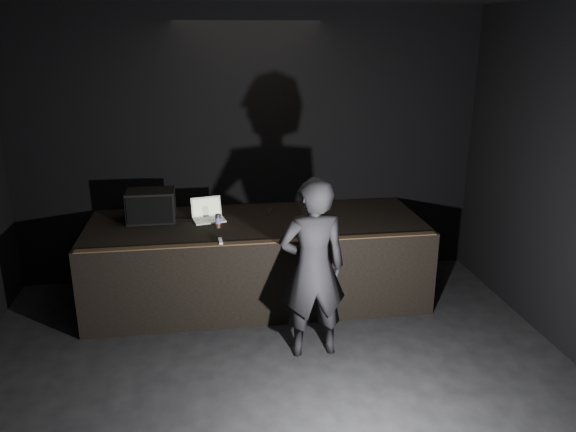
% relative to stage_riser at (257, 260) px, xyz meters
% --- Properties ---
extents(room_walls, '(6.10, 7.10, 3.52)m').
position_rel_stage_riser_xyz_m(room_walls, '(0.00, -2.73, 1.52)').
color(room_walls, black).
rests_on(room_walls, ground).
extents(stage_riser, '(4.00, 1.50, 1.00)m').
position_rel_stage_riser_xyz_m(stage_riser, '(0.00, 0.00, 0.00)').
color(stage_riser, black).
rests_on(stage_riser, ground).
extents(riser_lip, '(3.92, 0.10, 0.01)m').
position_rel_stage_riser_xyz_m(riser_lip, '(0.00, -0.71, 0.51)').
color(riser_lip, brown).
rests_on(riser_lip, stage_riser).
extents(stage_monitor, '(0.56, 0.41, 0.37)m').
position_rel_stage_riser_xyz_m(stage_monitor, '(-1.24, 0.22, 0.69)').
color(stage_monitor, black).
rests_on(stage_monitor, stage_riser).
extents(cable, '(0.89, 0.22, 0.02)m').
position_rel_stage_riser_xyz_m(cable, '(-0.75, 0.13, 0.51)').
color(cable, black).
rests_on(cable, stage_riser).
extents(laptop, '(0.42, 0.39, 0.25)m').
position_rel_stage_riser_xyz_m(laptop, '(-0.57, 0.18, 0.57)').
color(laptop, white).
rests_on(laptop, stage_riser).
extents(beer_can, '(0.07, 0.07, 0.16)m').
position_rel_stage_riser_xyz_m(beer_can, '(-0.46, -0.14, 0.58)').
color(beer_can, silver).
rests_on(beer_can, stage_riser).
extents(plastic_cup, '(0.07, 0.07, 0.09)m').
position_rel_stage_riser_xyz_m(plastic_cup, '(0.18, 0.24, 0.54)').
color(plastic_cup, white).
rests_on(plastic_cup, stage_riser).
extents(wii_remote, '(0.05, 0.16, 0.03)m').
position_rel_stage_riser_xyz_m(wii_remote, '(-0.45, -0.65, 0.52)').
color(wii_remote, white).
rests_on(wii_remote, stage_riser).
extents(person, '(0.71, 0.49, 1.87)m').
position_rel_stage_riser_xyz_m(person, '(0.43, -1.34, 0.43)').
color(person, black).
rests_on(person, ground).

